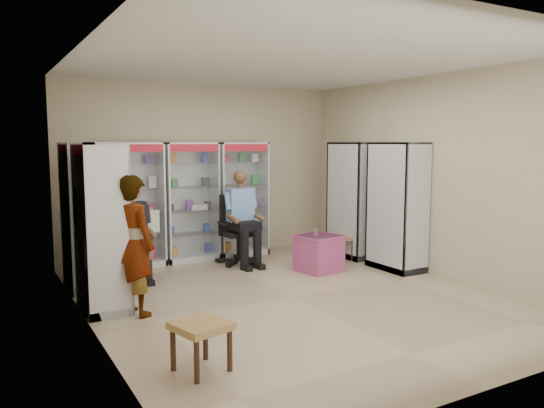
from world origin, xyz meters
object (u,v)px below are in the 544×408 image
cabinet_back_right (241,199)px  cabinet_right_near (397,207)px  cabinet_left_far (84,216)px  seated_shopkeeper (240,220)px  cabinet_right_far (353,200)px  standing_man (134,245)px  pink_trunk (319,253)px  wooden_chair (132,247)px  office_chair (239,229)px  cabinet_back_mid (190,202)px  woven_stool_a (340,248)px  cabinet_left_near (101,227)px  woven_stool_b (201,346)px  cabinet_back_left (134,205)px

cabinet_back_right → cabinet_right_near: same height
cabinet_left_far → seated_shopkeeper: 2.50m
cabinet_right_far → standing_man: cabinet_right_far is taller
cabinet_back_right → cabinet_right_near: bearing=-53.8°
cabinet_right_far → pink_trunk: size_ratio=3.39×
wooden_chair → office_chair: (1.79, 0.09, 0.10)m
cabinet_back_mid → standing_man: size_ratio=1.22×
cabinet_left_far → cabinet_back_right: bearing=108.2°
cabinet_right_far → seated_shopkeeper: (-1.99, 0.44, -0.27)m
cabinet_right_far → woven_stool_a: cabinet_right_far is taller
cabinet_left_near → cabinet_left_far: bearing=180.0°
cabinet_left_far → cabinet_left_near: same height
wooden_chair → seated_shopkeeper: (1.79, 0.04, 0.26)m
cabinet_left_near → pink_trunk: cabinet_left_near is taller
cabinet_back_mid → standing_man: cabinet_back_mid is taller
cabinet_right_near → woven_stool_b: bearing=116.2°
wooden_chair → office_chair: bearing=2.8°
cabinet_back_left → office_chair: 1.72m
wooden_chair → woven_stool_b: 3.54m
cabinet_right_far → cabinet_back_right: bearing=55.3°
cabinet_left_far → woven_stool_a: bearing=85.7°
cabinet_back_mid → woven_stool_a: 2.66m
cabinet_back_mid → woven_stool_b: (-1.51, -4.24, -0.78)m
office_chair → seated_shopkeeper: 0.16m
cabinet_right_far → standing_man: bearing=107.3°
cabinet_back_mid → woven_stool_a: (2.22, -1.24, -0.79)m
cabinet_back_left → cabinet_left_far: 1.32m
cabinet_left_far → seated_shopkeeper: bearing=95.5°
standing_man → cabinet_right_near: bearing=-109.6°
wooden_chair → standing_man: size_ratio=0.58×
pink_trunk → standing_man: 3.17m
woven_stool_b → standing_man: size_ratio=0.27×
seated_shopkeeper → woven_stool_a: (1.63, -0.54, -0.52)m
pink_trunk → office_chair: bearing=127.9°
cabinet_back_mid → cabinet_right_far: size_ratio=1.00×
cabinet_left_near → woven_stool_b: size_ratio=4.54×
cabinet_back_mid → woven_stool_a: bearing=-29.1°
seated_shopkeeper → pink_trunk: 1.42m
cabinet_back_right → cabinet_right_far: size_ratio=1.00×
cabinet_right_near → standing_man: 4.19m
cabinet_right_near → woven_stool_b: cabinet_right_near is taller
cabinet_back_right → seated_shopkeeper: 0.83m
cabinet_back_right → pink_trunk: 1.95m
cabinet_back_mid → woven_stool_b: bearing=-109.6°
wooden_chair → office_chair: 1.80m
cabinet_right_far → pink_trunk: (-1.13, -0.61, -0.72)m
wooden_chair → pink_trunk: (2.65, -1.01, -0.19)m
cabinet_back_right → woven_stool_a: (1.27, -1.24, -0.79)m
cabinet_right_near → office_chair: bearing=51.4°
cabinet_left_far → office_chair: 2.53m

